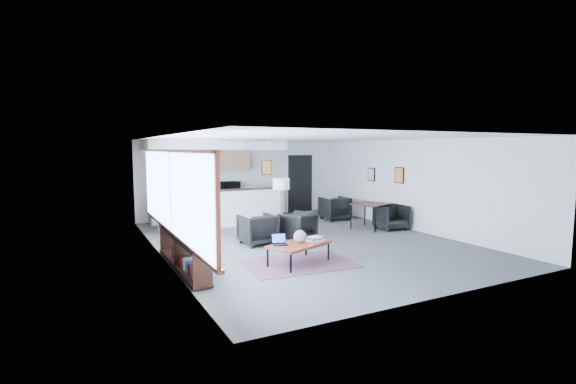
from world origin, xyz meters
name	(u,v)px	position (x,y,z in m)	size (l,w,h in m)	color
room	(304,190)	(0.00, 0.00, 1.30)	(7.02, 9.02, 2.62)	#4C4C4E
window	(171,195)	(-3.46, -0.90, 1.46)	(0.10, 5.95, 1.66)	#8CBFFF
console	(183,252)	(-3.30, -1.05, 0.33)	(0.35, 3.00, 0.80)	black
kitchenette	(214,179)	(-1.20, 3.71, 1.38)	(4.20, 1.96, 2.60)	white
doorway	(300,183)	(2.30, 4.42, 1.07)	(1.10, 0.12, 2.15)	black
track_light	(249,142)	(-0.59, 2.20, 2.53)	(1.60, 0.07, 0.15)	silver
wall_art_lower	(399,175)	(3.47, 0.40, 1.55)	(0.03, 0.38, 0.48)	black
wall_art_upper	(371,174)	(3.47, 1.70, 1.50)	(0.03, 0.34, 0.44)	black
kilim_rug	(299,264)	(-1.12, -1.79, 0.01)	(2.27, 1.63, 0.01)	#532F41
coffee_table	(299,245)	(-1.12, -1.79, 0.40)	(1.48, 1.14, 0.43)	maroon
laptop	(279,241)	(-1.52, -1.70, 0.49)	(0.33, 0.29, 0.21)	black
ceramic_pot	(300,237)	(-1.08, -1.77, 0.56)	(0.26, 0.26, 0.26)	gray
book_stack	(315,239)	(-0.73, -1.76, 0.47)	(0.36, 0.30, 0.10)	silver
coaster	(311,245)	(-1.00, -2.06, 0.43)	(0.11, 0.11, 0.01)	#E5590C
armchair_left	(258,228)	(-1.19, 0.20, 0.41)	(0.80, 0.75, 0.82)	black
armchair_right	(297,225)	(-0.08, 0.20, 0.39)	(0.76, 0.72, 0.79)	black
floor_lamp	(281,186)	(-0.25, 0.79, 1.35)	(0.54, 0.54, 1.55)	black
dining_table	(370,206)	(2.52, 0.54, 0.69)	(1.16, 1.16, 0.75)	black
dining_chair_near	(391,218)	(3.00, 0.16, 0.34)	(0.67, 0.62, 0.68)	black
dining_chair_far	(335,209)	(2.44, 2.28, 0.36)	(0.70, 0.66, 0.72)	black
microwave	(230,185)	(-0.49, 4.15, 1.12)	(0.57, 0.31, 0.38)	black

